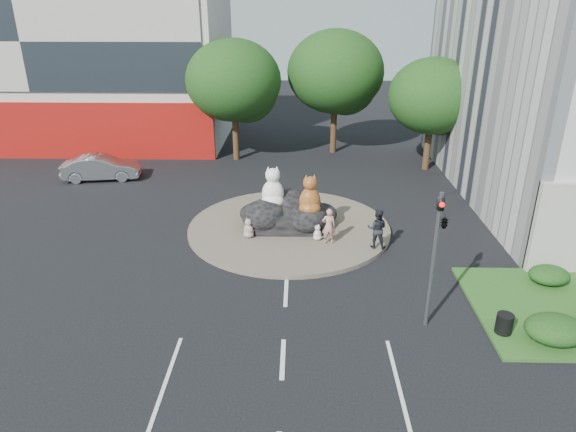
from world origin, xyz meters
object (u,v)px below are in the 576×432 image
pedestrian_dark (377,229)px  parked_car (101,168)px  kitten_white (317,232)px  cat_tabby (310,194)px  kitten_calico (249,228)px  litter_bin (504,323)px  cat_white (273,187)px  pedestrian_pink (329,226)px

pedestrian_dark → parked_car: bearing=-19.7°
kitten_white → pedestrian_dark: bearing=-61.8°
cat_tabby → kitten_white: size_ratio=2.53×
cat_tabby → kitten_white: (0.36, -1.03, -1.49)m
kitten_white → pedestrian_dark: pedestrian_dark is taller
kitten_calico → parked_car: 13.38m
litter_bin → kitten_calico: bearing=142.4°
kitten_calico → parked_car: bearing=-178.9°
cat_white → pedestrian_pink: bearing=-49.2°
kitten_white → parked_car: bearing=100.4°
cat_tabby → parked_car: cat_tabby is taller
pedestrian_dark → litter_bin: 7.20m
pedestrian_dark → parked_car: size_ratio=0.39×
kitten_white → parked_car: 16.11m
cat_tabby → parked_car: bearing=140.9°
pedestrian_dark → litter_bin: (3.50, -6.26, -0.65)m
pedestrian_dark → parked_car: (-16.04, 9.69, -0.34)m
cat_white → pedestrian_pink: 3.63m
cat_tabby → pedestrian_dark: cat_tabby is taller
kitten_white → litter_bin: size_ratio=1.10×
pedestrian_pink → parked_car: bearing=-34.7°
kitten_white → kitten_calico: bearing=130.3°
cat_tabby → litter_bin: 10.46m
pedestrian_dark → cat_tabby: bearing=-19.3°
pedestrian_pink → cat_tabby: bearing=-59.7°
cat_white → parked_car: 13.35m
kitten_white → pedestrian_pink: (0.49, -0.38, 0.47)m
kitten_calico → litter_bin: bearing=4.1°
cat_tabby → cat_white: bearing=147.8°
parked_car → cat_white: bearing=-131.0°
cat_white → pedestrian_pink: size_ratio=1.22×
cat_white → kitten_white: (2.17, -1.85, -1.56)m
pedestrian_pink → parked_car: 16.72m
cat_tabby → pedestrian_pink: 1.94m
cat_tabby → pedestrian_pink: cat_tabby is taller
kitten_calico → kitten_white: (3.25, -0.22, -0.10)m
cat_tabby → litter_bin: cat_tabby is taller
cat_white → pedestrian_pink: cat_white is taller
kitten_calico → litter_bin: 11.85m
pedestrian_pink → litter_bin: bearing=129.6°
cat_tabby → pedestrian_pink: size_ratio=1.15×
pedestrian_pink → pedestrian_dark: 2.18m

